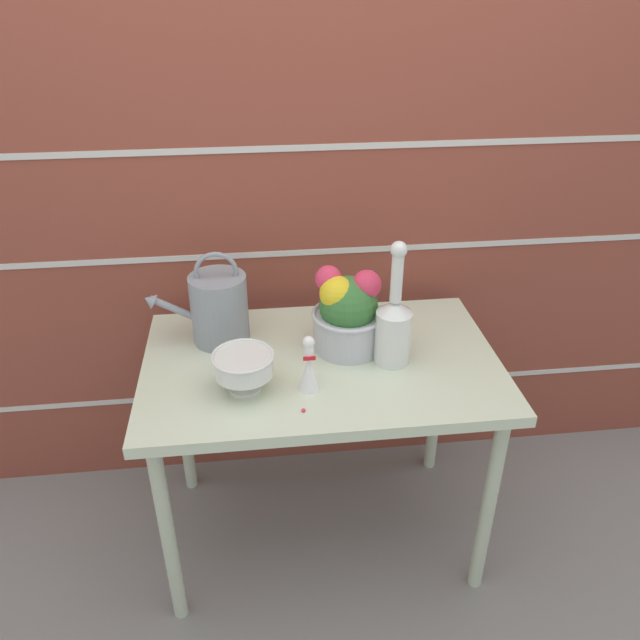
{
  "coord_description": "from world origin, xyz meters",
  "views": [
    {
      "loc": [
        -0.19,
        -1.57,
        1.79
      ],
      "look_at": [
        0.0,
        0.03,
        0.86
      ],
      "focal_mm": 35.0,
      "sensor_mm": 36.0,
      "label": 1
    }
  ],
  "objects_px": {
    "crystal_pedestal_bowl": "(243,365)",
    "flower_planter": "(347,312)",
    "watering_can": "(218,307)",
    "figurine_vase": "(309,368)",
    "glass_decanter": "(394,325)"
  },
  "relations": [
    {
      "from": "crystal_pedestal_bowl",
      "to": "flower_planter",
      "type": "distance_m",
      "value": 0.37
    },
    {
      "from": "watering_can",
      "to": "flower_planter",
      "type": "relative_size",
      "value": 1.2
    },
    {
      "from": "flower_planter",
      "to": "figurine_vase",
      "type": "xyz_separation_m",
      "value": [
        -0.14,
        -0.2,
        -0.05
      ]
    },
    {
      "from": "crystal_pedestal_bowl",
      "to": "figurine_vase",
      "type": "relative_size",
      "value": 1.02
    },
    {
      "from": "crystal_pedestal_bowl",
      "to": "figurine_vase",
      "type": "height_order",
      "value": "figurine_vase"
    },
    {
      "from": "crystal_pedestal_bowl",
      "to": "figurine_vase",
      "type": "bearing_deg",
      "value": -6.33
    },
    {
      "from": "glass_decanter",
      "to": "figurine_vase",
      "type": "height_order",
      "value": "glass_decanter"
    },
    {
      "from": "watering_can",
      "to": "crystal_pedestal_bowl",
      "type": "xyz_separation_m",
      "value": [
        0.07,
        -0.28,
        -0.03
      ]
    },
    {
      "from": "figurine_vase",
      "to": "watering_can",
      "type": "bearing_deg",
      "value": 130.24
    },
    {
      "from": "glass_decanter",
      "to": "crystal_pedestal_bowl",
      "type": "bearing_deg",
      "value": -168.02
    },
    {
      "from": "flower_planter",
      "to": "figurine_vase",
      "type": "distance_m",
      "value": 0.25
    },
    {
      "from": "flower_planter",
      "to": "glass_decanter",
      "type": "distance_m",
      "value": 0.15
    },
    {
      "from": "crystal_pedestal_bowl",
      "to": "flower_planter",
      "type": "relative_size",
      "value": 0.65
    },
    {
      "from": "glass_decanter",
      "to": "figurine_vase",
      "type": "bearing_deg",
      "value": -156.5
    },
    {
      "from": "watering_can",
      "to": "crystal_pedestal_bowl",
      "type": "distance_m",
      "value": 0.29
    }
  ]
}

